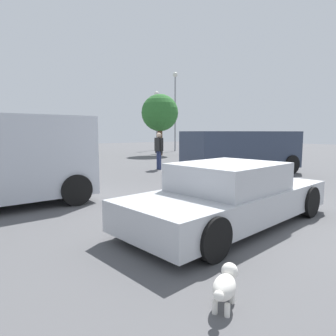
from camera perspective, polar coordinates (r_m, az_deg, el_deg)
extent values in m
plane|color=#515154|center=(6.39, 12.58, -9.39)|extent=(80.00, 80.00, 0.00)
cube|color=#B7BABF|center=(5.94, 11.91, -6.42)|extent=(4.76, 2.20, 0.52)
cube|color=#B7BABF|center=(5.76, 11.46, -1.58)|extent=(2.08, 1.80, 0.51)
cube|color=slate|center=(6.53, 16.15, -0.74)|extent=(0.20, 1.49, 0.43)
cube|color=slate|center=(5.05, 5.39, -2.65)|extent=(0.20, 1.49, 0.43)
cylinder|color=black|center=(7.72, 13.72, -4.18)|extent=(0.66, 0.28, 0.64)
cylinder|color=black|center=(6.97, 25.23, -5.82)|extent=(0.66, 0.28, 0.64)
cylinder|color=black|center=(5.39, -5.61, -8.80)|extent=(0.66, 0.28, 0.64)
cylinder|color=black|center=(4.25, 8.48, -13.16)|extent=(0.66, 0.28, 0.64)
ellipsoid|color=white|center=(3.28, 10.67, -21.42)|extent=(0.45, 0.39, 0.22)
sphere|color=white|center=(3.47, 11.65, -18.66)|extent=(0.18, 0.18, 0.18)
sphere|color=white|center=(3.53, 11.87, -18.32)|extent=(0.08, 0.08, 0.08)
cylinder|color=white|center=(3.48, 10.04, -22.65)|extent=(0.06, 0.06, 0.13)
cylinder|color=white|center=(3.46, 12.19, -22.90)|extent=(0.06, 0.06, 0.13)
cylinder|color=white|center=(3.27, 8.90, -24.74)|extent=(0.06, 0.06, 0.13)
cylinder|color=white|center=(3.24, 11.22, -25.04)|extent=(0.06, 0.06, 0.13)
sphere|color=white|center=(3.06, 9.61, -22.88)|extent=(0.10, 0.10, 0.10)
cylinder|color=black|center=(7.61, -17.15, -3.98)|extent=(0.76, 0.26, 0.76)
cylinder|color=black|center=(9.37, -21.36, -2.15)|extent=(0.76, 0.26, 0.76)
cube|color=#2D384C|center=(13.11, 13.87, 3.39)|extent=(5.29, 2.94, 1.56)
cube|color=slate|center=(11.69, 4.53, 4.85)|extent=(0.39, 1.63, 0.63)
cylinder|color=black|center=(11.29, 9.30, -0.20)|extent=(0.83, 0.41, 0.80)
cylinder|color=black|center=(12.84, 4.59, 0.71)|extent=(0.83, 0.41, 0.80)
cylinder|color=black|center=(13.80, 22.35, 0.64)|extent=(0.83, 0.41, 0.80)
cylinder|color=black|center=(15.10, 17.15, 1.35)|extent=(0.83, 0.41, 0.80)
cylinder|color=navy|center=(14.27, -1.94, 1.51)|extent=(0.13, 0.13, 0.88)
cylinder|color=navy|center=(14.13, -1.55, 1.46)|extent=(0.13, 0.13, 0.88)
cube|color=#262626|center=(14.15, -1.76, 4.51)|extent=(0.25, 0.41, 0.62)
cylinder|color=#262626|center=(14.35, -2.29, 4.32)|extent=(0.09, 0.09, 0.73)
cylinder|color=#262626|center=(13.96, -1.20, 4.26)|extent=(0.09, 0.09, 0.73)
sphere|color=beige|center=(14.14, -1.76, 6.26)|extent=(0.24, 0.24, 0.24)
cylinder|color=gray|center=(28.18, 1.37, 10.24)|extent=(0.14, 0.14, 6.86)
sphere|color=silver|center=(28.61, 1.39, 17.38)|extent=(0.44, 0.44, 0.44)
cylinder|color=gray|center=(29.90, -2.17, 8.61)|extent=(0.14, 0.14, 5.37)
sphere|color=silver|center=(30.12, -2.20, 13.97)|extent=(0.44, 0.44, 0.44)
cylinder|color=brown|center=(22.95, -1.54, 5.16)|extent=(0.38, 0.38, 2.18)
sphere|color=#2D6B2D|center=(22.98, -1.56, 10.49)|extent=(2.78, 2.78, 2.78)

